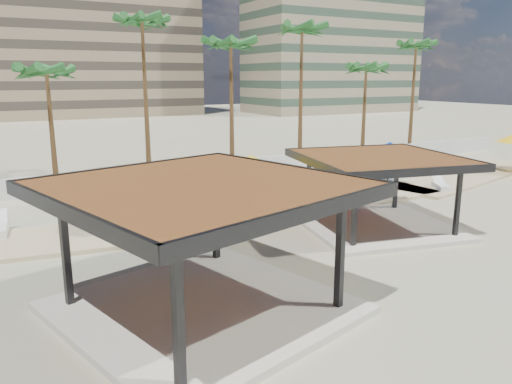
# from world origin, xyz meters

# --- Properties ---
(ground) EXTENTS (200.00, 200.00, 0.00)m
(ground) POSITION_xyz_m (0.00, 0.00, 0.00)
(ground) COLOR tan
(ground) RESTS_ON ground
(promenade) EXTENTS (44.45, 7.97, 0.24)m
(promenade) POSITION_xyz_m (2.00, 7.67, 0.06)
(promenade) COLOR #C6B284
(promenade) RESTS_ON ground
(boundary_wall) EXTENTS (56.00, 0.30, 1.20)m
(boundary_wall) POSITION_xyz_m (0.00, 16.00, 0.60)
(boundary_wall) COLOR silver
(boundary_wall) RESTS_ON ground
(building_mid) EXTENTS (38.00, 16.00, 30.40)m
(building_mid) POSITION_xyz_m (4.00, 78.00, 14.27)
(building_mid) COLOR #847259
(building_mid) RESTS_ON ground
(building_east) EXTENTS (32.00, 15.00, 36.40)m
(building_east) POSITION_xyz_m (48.00, 66.00, 17.27)
(building_east) COLOR gray
(building_east) RESTS_ON ground
(pavilion_central) EXTENTS (7.69, 7.69, 3.26)m
(pavilion_central) POSITION_xyz_m (2.23, 2.42, 1.94)
(pavilion_central) COLOR beige
(pavilion_central) RESTS_ON ground
(pavilion_west) EXTENTS (9.16, 9.16, 3.81)m
(pavilion_west) POSITION_xyz_m (-7.69, -1.34, 2.27)
(pavilion_west) COLOR beige
(pavilion_west) RESTS_ON ground
(umbrella_b) EXTENTS (4.02, 4.02, 2.73)m
(umbrella_b) POSITION_xyz_m (-1.51, 7.21, 2.53)
(umbrella_b) COLOR beige
(umbrella_b) RESTS_ON promenade
(umbrella_c) EXTENTS (2.76, 2.76, 2.24)m
(umbrella_c) POSITION_xyz_m (1.92, 5.80, 2.11)
(umbrella_c) COLOR beige
(umbrella_c) RESTS_ON promenade
(umbrella_d) EXTENTS (3.15, 3.15, 2.70)m
(umbrella_d) POSITION_xyz_m (8.03, 7.88, 2.50)
(umbrella_d) COLOR beige
(umbrella_d) RESTS_ON promenade
(umbrella_f) EXTENTS (3.39, 3.39, 2.48)m
(umbrella_f) POSITION_xyz_m (-7.78, 7.22, 2.31)
(umbrella_f) COLOR beige
(umbrella_f) RESTS_ON promenade
(lounger_b) EXTENTS (1.43, 2.46, 0.89)m
(lounger_b) POSITION_xyz_m (3.11, 6.01, 0.39)
(lounger_b) COLOR white
(lounger_b) RESTS_ON promenade
(lounger_c) EXTENTS (1.26, 2.00, 0.72)m
(lounger_c) POSITION_xyz_m (8.75, 9.24, 0.35)
(lounger_c) COLOR white
(lounger_c) RESTS_ON promenade
(lounger_d) EXTENTS (1.46, 1.92, 0.71)m
(lounger_d) POSITION_xyz_m (10.48, 6.04, 0.35)
(lounger_d) COLOR white
(lounger_d) RESTS_ON promenade
(palm_c) EXTENTS (3.00, 3.00, 7.68)m
(palm_c) POSITION_xyz_m (-9.00, 18.10, 6.60)
(palm_c) COLOR brown
(palm_c) RESTS_ON ground
(palm_d) EXTENTS (3.00, 3.00, 10.84)m
(palm_d) POSITION_xyz_m (-3.00, 18.90, 9.57)
(palm_d) COLOR brown
(palm_d) RESTS_ON ground
(palm_e) EXTENTS (3.00, 3.00, 9.61)m
(palm_e) POSITION_xyz_m (3.00, 18.40, 8.43)
(palm_e) COLOR brown
(palm_e) RESTS_ON ground
(palm_f) EXTENTS (3.00, 3.00, 10.83)m
(palm_f) POSITION_xyz_m (9.00, 18.60, 9.57)
(palm_f) COLOR brown
(palm_f) RESTS_ON ground
(palm_g) EXTENTS (3.00, 3.00, 8.07)m
(palm_g) POSITION_xyz_m (15.00, 18.20, 6.97)
(palm_g) COLOR brown
(palm_g) RESTS_ON ground
(palm_h) EXTENTS (3.00, 3.00, 10.05)m
(palm_h) POSITION_xyz_m (21.00, 18.80, 8.84)
(palm_h) COLOR brown
(palm_h) RESTS_ON ground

